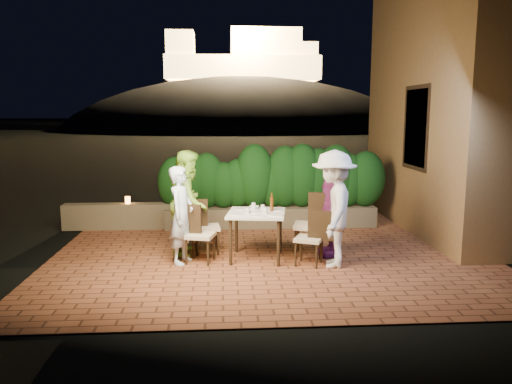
{
  "coord_description": "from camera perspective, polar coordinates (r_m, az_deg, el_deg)",
  "views": [
    {
      "loc": [
        -0.77,
        -7.52,
        2.28
      ],
      "look_at": [
        -0.25,
        0.15,
        1.05
      ],
      "focal_mm": 35.0,
      "sensor_mm": 36.0,
      "label": 1
    }
  ],
  "objects": [
    {
      "name": "plate_centre",
      "position": [
        7.73,
        -0.05,
        -2.28
      ],
      "size": [
        0.25,
        0.25,
        0.01
      ],
      "primitive_type": "cylinder",
      "color": "white",
      "rests_on": "dining_table"
    },
    {
      "name": "diner_blue",
      "position": [
        7.62,
        -8.52,
        -2.63
      ],
      "size": [
        0.51,
        0.63,
        1.49
      ],
      "primitive_type": "imported",
      "rotation": [
        0.0,
        0.0,
        1.26
      ],
      "color": "#C2DFF9",
      "rests_on": "ground"
    },
    {
      "name": "glass_ne",
      "position": [
        7.59,
        1.05,
        -2.12
      ],
      "size": [
        0.06,
        0.06,
        0.11
      ],
      "primitive_type": "cylinder",
      "color": "silver",
      "rests_on": "dining_table"
    },
    {
      "name": "chair_left_back",
      "position": [
        8.18,
        -5.66,
        -3.9
      ],
      "size": [
        0.45,
        0.45,
        0.89
      ],
      "primitive_type": null,
      "rotation": [
        0.0,
        0.0,
        0.1
      ],
      "color": "black",
      "rests_on": "ground"
    },
    {
      "name": "terrace_floor",
      "position": [
        8.39,
        1.55,
        -7.21
      ],
      "size": [
        7.0,
        6.0,
        0.15
      ],
      "primitive_type": "cube",
      "color": "brown",
      "rests_on": "ground"
    },
    {
      "name": "chair_right_front",
      "position": [
        7.56,
        6.08,
        -5.19
      ],
      "size": [
        0.52,
        0.52,
        0.84
      ],
      "primitive_type": null,
      "rotation": [
        0.0,
        0.0,
        2.72
      ],
      "color": "black",
      "rests_on": "ground"
    },
    {
      "name": "plate_nw",
      "position": [
        7.54,
        -2.26,
        -2.58
      ],
      "size": [
        0.2,
        0.2,
        0.01
      ],
      "primitive_type": "cylinder",
      "color": "white",
      "rests_on": "dining_table"
    },
    {
      "name": "glass_sw",
      "position": [
        7.94,
        -0.28,
        -1.61
      ],
      "size": [
        0.06,
        0.06,
        0.11
      ],
      "primitive_type": "cylinder",
      "color": "silver",
      "rests_on": "dining_table"
    },
    {
      "name": "diner_purple",
      "position": [
        8.01,
        8.57,
        -1.55
      ],
      "size": [
        0.49,
        0.99,
        1.63
      ],
      "primitive_type": "imported",
      "rotation": [
        0.0,
        0.0,
        -1.47
      ],
      "color": "#79286C",
      "rests_on": "ground"
    },
    {
      "name": "diner_green",
      "position": [
        8.14,
        -7.64,
        -1.17
      ],
      "size": [
        0.77,
        0.92,
        1.68
      ],
      "primitive_type": "imported",
      "rotation": [
        0.0,
        0.0,
        1.4
      ],
      "color": "#93D442",
      "rests_on": "ground"
    },
    {
      "name": "window_pane",
      "position": [
        9.71,
        17.96,
        7.0
      ],
      "size": [
        0.08,
        1.0,
        1.4
      ],
      "primitive_type": "cube",
      "color": "black",
      "rests_on": "building_wall"
    },
    {
      "name": "planter",
      "position": [
        10.08,
        1.73,
        -2.82
      ],
      "size": [
        4.2,
        0.55,
        0.4
      ],
      "primitive_type": "cube",
      "color": "brown",
      "rests_on": "ground"
    },
    {
      "name": "plate_ne",
      "position": [
        7.49,
        2.3,
        -2.66
      ],
      "size": [
        0.23,
        0.23,
        0.01
      ],
      "primitive_type": "cylinder",
      "color": "white",
      "rests_on": "dining_table"
    },
    {
      "name": "parapet_lamp",
      "position": [
        10.14,
        -14.45,
        -0.91
      ],
      "size": [
        0.1,
        0.1,
        0.14
      ],
      "primitive_type": "cylinder",
      "color": "orange",
      "rests_on": "parapet"
    },
    {
      "name": "ground",
      "position": [
        7.9,
        1.89,
        -7.84
      ],
      "size": [
        400.0,
        400.0,
        0.0
      ],
      "primitive_type": "plane",
      "color": "black",
      "rests_on": "ground"
    },
    {
      "name": "plate_se",
      "position": [
        7.89,
        2.38,
        -2.04
      ],
      "size": [
        0.24,
        0.24,
        0.01
      ],
      "primitive_type": "cylinder",
      "color": "white",
      "rests_on": "dining_table"
    },
    {
      "name": "fortress",
      "position": [
        68.07,
        -1.56,
        16.01
      ],
      "size": [
        26.0,
        8.0,
        8.0
      ],
      "primitive_type": null,
      "color": "#FFCC7A",
      "rests_on": "hill"
    },
    {
      "name": "hedge",
      "position": [
        9.95,
        1.75,
        1.41
      ],
      "size": [
        4.0,
        0.7,
        1.1
      ],
      "primitive_type": null,
      "color": "#103A10",
      "rests_on": "planter"
    },
    {
      "name": "chair_right_back",
      "position": [
        8.02,
        6.12,
        -3.67
      ],
      "size": [
        0.58,
        0.58,
        1.03
      ],
      "primitive_type": null,
      "rotation": [
        0.0,
        0.0,
        2.89
      ],
      "color": "black",
      "rests_on": "ground"
    },
    {
      "name": "plate_sw",
      "position": [
        7.98,
        -1.65,
        -1.91
      ],
      "size": [
        0.23,
        0.23,
        0.01
      ],
      "primitive_type": "cylinder",
      "color": "white",
      "rests_on": "dining_table"
    },
    {
      "name": "hill",
      "position": [
        67.87,
        -1.5,
        3.76
      ],
      "size": [
        52.0,
        40.0,
        22.0
      ],
      "primitive_type": "ellipsoid",
      "color": "black",
      "rests_on": "ground"
    },
    {
      "name": "diner_white",
      "position": [
        7.45,
        8.85,
        -1.92
      ],
      "size": [
        0.88,
        1.24,
        1.74
      ],
      "primitive_type": "imported",
      "rotation": [
        0.0,
        0.0,
        -1.79
      ],
      "color": "silver",
      "rests_on": "ground"
    },
    {
      "name": "glass_se",
      "position": [
        7.83,
        0.77,
        -1.8
      ],
      "size": [
        0.06,
        0.06,
        0.1
      ],
      "primitive_type": "cylinder",
      "color": "silver",
      "rests_on": "dining_table"
    },
    {
      "name": "window_frame",
      "position": [
        9.7,
        17.91,
        7.0
      ],
      "size": [
        0.06,
        1.15,
        1.55
      ],
      "primitive_type": "cube",
      "color": "black",
      "rests_on": "building_wall"
    },
    {
      "name": "glass_nw",
      "position": [
        7.6,
        -0.98,
        -2.15
      ],
      "size": [
        0.06,
        0.06,
        0.1
      ],
      "primitive_type": "cylinder",
      "color": "silver",
      "rests_on": "dining_table"
    },
    {
      "name": "building_wall",
      "position": [
        10.47,
        21.1,
        9.69
      ],
      "size": [
        1.6,
        5.0,
        5.0
      ],
      "primitive_type": "cube",
      "color": "olive",
      "rests_on": "ground"
    },
    {
      "name": "beer_bottle",
      "position": [
        7.78,
        1.81,
        -1.16
      ],
      "size": [
        0.06,
        0.06,
        0.29
      ],
      "primitive_type": null,
      "color": "#4F2A0D",
      "rests_on": "dining_table"
    },
    {
      "name": "parapet",
      "position": [
        10.23,
        -15.26,
        -2.68
      ],
      "size": [
        2.2,
        0.3,
        0.5
      ],
      "primitive_type": "cube",
      "color": "brown",
      "rests_on": "ground"
    },
    {
      "name": "dining_table",
      "position": [
        7.82,
        0.05,
        -5.01
      ],
      "size": [
        0.99,
        0.99,
        0.75
      ],
      "primitive_type": null,
      "rotation": [
        0.0,
        0.0,
        -0.15
      ],
      "color": "white",
      "rests_on": "ground"
    },
    {
      "name": "chair_left_front",
      "position": [
        7.68,
        -6.4,
        -4.77
      ],
      "size": [
        0.51,
        0.51,
        0.9
      ],
      "primitive_type": null,
      "rotation": [
        0.0,
        0.0,
        -0.26
      ],
      "color": "black",
      "rests_on": "ground"
    },
    {
      "name": "bowl",
      "position": [
        8.03,
        -0.21,
        -1.75
      ],
      "size": [
        0.18,
        0.18,
        0.04
      ],
      "primitive_type": "imported",
      "rotation": [
        0.0,
        0.0,
        -0.17
      ],
      "color": "white",
      "rests_on": "dining_table"
    },
    {
      "name": "plate_front",
      "position": [
        7.45,
        0.37,
        -2.72
      ],
      "size": [
        0.19,
        0.19,
        0.01
      ],
      "primitive_type": "cylinder",
      "color": "white",
      "rests_on": "dining_table"
    }
  ]
}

